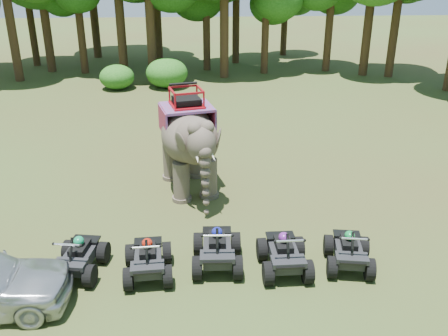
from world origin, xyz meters
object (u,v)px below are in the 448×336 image
Objects in this scene: atv_4 at (349,247)px; elephant at (188,139)px; atv_2 at (217,244)px; atv_3 at (284,249)px; atv_1 at (148,255)px; atv_0 at (78,252)px.

elephant is at bearing 138.96° from atv_4.
atv_4 is at bearing -1.89° from atv_2.
atv_4 is (1.80, 0.08, -0.04)m from atv_3.
atv_1 is 3.66m from atv_3.
atv_0 is at bearing 168.78° from atv_1.
atv_2 is 1.83m from atv_3.
elephant is 2.65× the size of atv_0.
atv_0 is 1.01× the size of atv_4.
atv_2 is at bearing -94.48° from elephant.
atv_2 is 3.61m from atv_4.
atv_2 is at bearing 168.91° from atv_3.
atv_0 reaches higher than atv_4.
elephant is 2.62× the size of atv_1.
atv_1 is 1.89m from atv_2.
atv_2 is at bearing 10.79° from atv_0.
atv_4 is (4.40, -5.27, -1.26)m from elephant.
atv_3 is at bearing -3.38° from atv_1.
atv_3 is (2.60, -5.35, -1.23)m from elephant.
atv_0 is 5.54m from atv_3.
atv_3 is at bearing -8.12° from atv_2.
elephant is at bearing 69.39° from atv_0.
atv_1 is at bearing 179.41° from atv_3.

